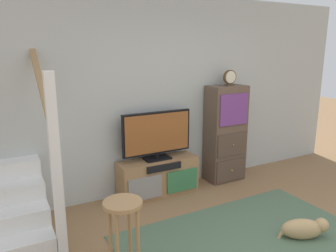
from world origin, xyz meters
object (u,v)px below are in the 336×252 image
object	(u,v)px
side_cabinet	(225,134)
bar_stool_near	(123,221)
dog	(304,228)
media_console	(158,177)
desk_clock	(230,78)
television	(157,134)

from	to	relation	value
side_cabinet	bar_stool_near	world-z (taller)	side_cabinet
bar_stool_near	dog	distance (m)	1.98
media_console	desk_clock	bearing A→B (deg)	-0.24
bar_stool_near	side_cabinet	bearing A→B (deg)	32.57
media_console	side_cabinet	size ratio (longest dim) A/B	0.77
media_console	dog	distance (m)	1.94
media_console	side_cabinet	world-z (taller)	side_cabinet
media_console	bar_stool_near	xyz separation A→B (m)	(-1.02, -1.38, 0.28)
media_console	desk_clock	world-z (taller)	desk_clock
side_cabinet	bar_stool_near	bearing A→B (deg)	-147.43
television	side_cabinet	xyz separation A→B (m)	(1.15, -0.01, -0.13)
desk_clock	bar_stool_near	distance (m)	2.79
media_console	bar_stool_near	size ratio (longest dim) A/B	1.54
television	bar_stool_near	bearing A→B (deg)	-126.11
desk_clock	dog	distance (m)	2.27
television	bar_stool_near	distance (m)	1.77
desk_clock	side_cabinet	bearing A→B (deg)	147.62
media_console	television	bearing A→B (deg)	90.00
dog	bar_stool_near	bearing A→B (deg)	169.64
desk_clock	dog	world-z (taller)	desk_clock
media_console	bar_stool_near	distance (m)	1.74
desk_clock	bar_stool_near	xyz separation A→B (m)	(-2.20, -1.37, -1.03)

